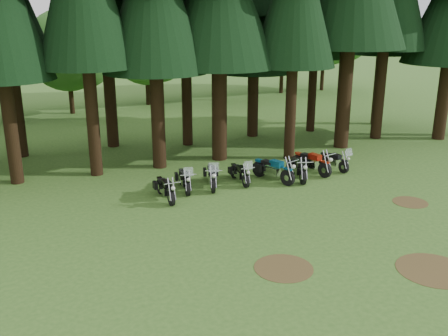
{
  "coord_description": "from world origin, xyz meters",
  "views": [
    {
      "loc": [
        -10.27,
        -13.41,
        7.38
      ],
      "look_at": [
        -1.73,
        5.0,
        1.0
      ],
      "focal_mm": 40.0,
      "sensor_mm": 36.0,
      "label": 1
    }
  ],
  "objects_px": {
    "motorcycle_0": "(165,189)",
    "motorcycle_3": "(240,174)",
    "motorcycle_2": "(212,176)",
    "motorcycle_6": "(311,163)",
    "motorcycle_1": "(184,180)",
    "motorcycle_7": "(334,161)",
    "motorcycle_4": "(273,170)",
    "motorcycle_5": "(298,169)"
  },
  "relations": [
    {
      "from": "motorcycle_0",
      "to": "motorcycle_1",
      "type": "bearing_deg",
      "value": 33.82
    },
    {
      "from": "motorcycle_2",
      "to": "motorcycle_6",
      "type": "distance_m",
      "value": 5.09
    },
    {
      "from": "motorcycle_1",
      "to": "motorcycle_3",
      "type": "distance_m",
      "value": 2.6
    },
    {
      "from": "motorcycle_1",
      "to": "motorcycle_5",
      "type": "bearing_deg",
      "value": 2.25
    },
    {
      "from": "motorcycle_2",
      "to": "motorcycle_3",
      "type": "xyz_separation_m",
      "value": [
        1.36,
        -0.03,
        -0.05
      ]
    },
    {
      "from": "motorcycle_5",
      "to": "motorcycle_7",
      "type": "xyz_separation_m",
      "value": [
        2.35,
        0.46,
        -0.05
      ]
    },
    {
      "from": "motorcycle_1",
      "to": "motorcycle_3",
      "type": "xyz_separation_m",
      "value": [
        2.6,
        -0.14,
        -0.02
      ]
    },
    {
      "from": "motorcycle_1",
      "to": "motorcycle_7",
      "type": "bearing_deg",
      "value": 8.12
    },
    {
      "from": "motorcycle_1",
      "to": "motorcycle_2",
      "type": "xyz_separation_m",
      "value": [
        1.24,
        -0.11,
        0.03
      ]
    },
    {
      "from": "motorcycle_2",
      "to": "motorcycle_5",
      "type": "height_order",
      "value": "motorcycle_2"
    },
    {
      "from": "motorcycle_1",
      "to": "motorcycle_4",
      "type": "distance_m",
      "value": 4.11
    },
    {
      "from": "motorcycle_7",
      "to": "motorcycle_4",
      "type": "bearing_deg",
      "value": 176.38
    },
    {
      "from": "motorcycle_6",
      "to": "motorcycle_5",
      "type": "bearing_deg",
      "value": -169.44
    },
    {
      "from": "motorcycle_1",
      "to": "motorcycle_5",
      "type": "relative_size",
      "value": 0.95
    },
    {
      "from": "motorcycle_1",
      "to": "motorcycle_4",
      "type": "relative_size",
      "value": 0.89
    },
    {
      "from": "motorcycle_6",
      "to": "motorcycle_0",
      "type": "bearing_deg",
      "value": 170.7
    },
    {
      "from": "motorcycle_4",
      "to": "motorcycle_0",
      "type": "bearing_deg",
      "value": 163.33
    },
    {
      "from": "motorcycle_2",
      "to": "motorcycle_6",
      "type": "height_order",
      "value": "motorcycle_2"
    },
    {
      "from": "motorcycle_4",
      "to": "motorcycle_1",
      "type": "bearing_deg",
      "value": 153.75
    },
    {
      "from": "motorcycle_0",
      "to": "motorcycle_3",
      "type": "relative_size",
      "value": 1.04
    },
    {
      "from": "motorcycle_2",
      "to": "motorcycle_4",
      "type": "bearing_deg",
      "value": 10.28
    },
    {
      "from": "motorcycle_1",
      "to": "motorcycle_2",
      "type": "distance_m",
      "value": 1.24
    },
    {
      "from": "motorcycle_0",
      "to": "motorcycle_1",
      "type": "relative_size",
      "value": 1.0
    },
    {
      "from": "motorcycle_5",
      "to": "motorcycle_6",
      "type": "xyz_separation_m",
      "value": [
        1.03,
        0.44,
        0.03
      ]
    },
    {
      "from": "motorcycle_7",
      "to": "motorcycle_5",
      "type": "bearing_deg",
      "value": -176.67
    },
    {
      "from": "motorcycle_4",
      "to": "motorcycle_7",
      "type": "distance_m",
      "value": 3.58
    },
    {
      "from": "motorcycle_0",
      "to": "motorcycle_4",
      "type": "relative_size",
      "value": 0.9
    },
    {
      "from": "motorcycle_2",
      "to": "motorcycle_7",
      "type": "bearing_deg",
      "value": 17.33
    },
    {
      "from": "motorcycle_0",
      "to": "motorcycle_5",
      "type": "xyz_separation_m",
      "value": [
        6.4,
        -0.02,
        0.04
      ]
    },
    {
      "from": "motorcycle_3",
      "to": "motorcycle_4",
      "type": "distance_m",
      "value": 1.53
    },
    {
      "from": "motorcycle_6",
      "to": "motorcycle_3",
      "type": "bearing_deg",
      "value": 165.01
    },
    {
      "from": "motorcycle_4",
      "to": "motorcycle_2",
      "type": "bearing_deg",
      "value": 152.73
    },
    {
      "from": "motorcycle_1",
      "to": "motorcycle_5",
      "type": "xyz_separation_m",
      "value": [
        5.29,
        -0.74,
        0.03
      ]
    },
    {
      "from": "motorcycle_3",
      "to": "motorcycle_6",
      "type": "xyz_separation_m",
      "value": [
        3.72,
        -0.16,
        0.08
      ]
    },
    {
      "from": "motorcycle_0",
      "to": "motorcycle_2",
      "type": "bearing_deg",
      "value": 15.2
    },
    {
      "from": "motorcycle_1",
      "to": "motorcycle_2",
      "type": "bearing_deg",
      "value": 5.05
    },
    {
      "from": "motorcycle_2",
      "to": "motorcycle_4",
      "type": "xyz_separation_m",
      "value": [
        2.84,
        -0.43,
        0.03
      ]
    },
    {
      "from": "motorcycle_2",
      "to": "motorcycle_4",
      "type": "height_order",
      "value": "motorcycle_2"
    },
    {
      "from": "motorcycle_2",
      "to": "motorcycle_7",
      "type": "distance_m",
      "value": 6.41
    },
    {
      "from": "motorcycle_2",
      "to": "motorcycle_7",
      "type": "xyz_separation_m",
      "value": [
        6.41,
        -0.17,
        -0.05
      ]
    },
    {
      "from": "motorcycle_4",
      "to": "motorcycle_7",
      "type": "xyz_separation_m",
      "value": [
        3.57,
        0.26,
        -0.08
      ]
    },
    {
      "from": "motorcycle_1",
      "to": "motorcycle_5",
      "type": "distance_m",
      "value": 5.34
    }
  ]
}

